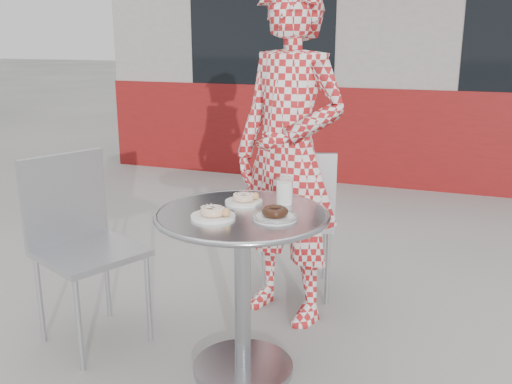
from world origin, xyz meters
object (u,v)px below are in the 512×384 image
(seated_person, at_px, (289,156))
(milk_cup, at_px, (284,192))
(chair_far, at_px, (296,248))
(chair_left, at_px, (92,287))
(plate_near, at_px, (214,213))
(plate_checker, at_px, (275,215))
(bistro_table, at_px, (242,253))
(plate_far, at_px, (244,199))

(seated_person, distance_m, milk_cup, 0.46)
(chair_far, relative_size, milk_cup, 7.32)
(chair_left, xyz_separation_m, plate_near, (0.73, -0.11, 0.50))
(seated_person, bearing_deg, plate_checker, -58.04)
(plate_near, bearing_deg, chair_left, 171.48)
(chair_far, distance_m, plate_checker, 1.09)
(bistro_table, bearing_deg, plate_far, 107.67)
(plate_checker, bearing_deg, chair_left, 178.30)
(chair_left, height_order, plate_checker, chair_left)
(plate_checker, distance_m, milk_cup, 0.22)
(bistro_table, relative_size, chair_left, 0.82)
(seated_person, xyz_separation_m, plate_near, (-0.10, -0.74, -0.11))
(plate_far, height_order, plate_checker, plate_checker)
(plate_far, xyz_separation_m, plate_near, (-0.04, -0.25, 0.00))
(plate_near, bearing_deg, milk_cup, 54.25)
(plate_near, bearing_deg, chair_far, 86.64)
(chair_far, relative_size, seated_person, 0.50)
(chair_far, height_order, milk_cup, chair_far)
(chair_left, xyz_separation_m, plate_checker, (0.97, -0.03, 0.49))
(bistro_table, xyz_separation_m, plate_far, (-0.04, 0.14, 0.21))
(chair_left, distance_m, milk_cup, 1.10)
(bistro_table, distance_m, plate_checker, 0.26)
(seated_person, relative_size, milk_cup, 14.64)
(chair_left, height_order, seated_person, seated_person)
(bistro_table, xyz_separation_m, chair_far, (-0.02, 0.91, -0.31))
(plate_near, bearing_deg, seated_person, 82.64)
(bistro_table, height_order, plate_near, plate_near)
(plate_far, height_order, milk_cup, milk_cup)
(chair_left, xyz_separation_m, seated_person, (0.82, 0.63, 0.61))
(seated_person, xyz_separation_m, milk_cup, (0.12, -0.44, -0.07))
(milk_cup, bearing_deg, plate_checker, -82.55)
(seated_person, distance_m, plate_checker, 0.68)
(chair_left, bearing_deg, seated_person, -29.20)
(plate_near, bearing_deg, plate_checker, 18.41)
(bistro_table, bearing_deg, chair_left, -179.80)
(chair_left, xyz_separation_m, milk_cup, (0.94, 0.19, 0.54))
(chair_far, distance_m, plate_near, 1.15)
(plate_checker, relative_size, milk_cup, 1.57)
(bistro_table, xyz_separation_m, plate_near, (-0.08, -0.11, 0.21))
(chair_far, height_order, seated_person, seated_person)
(plate_far, bearing_deg, plate_checker, -39.79)
(plate_checker, bearing_deg, chair_far, 100.91)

